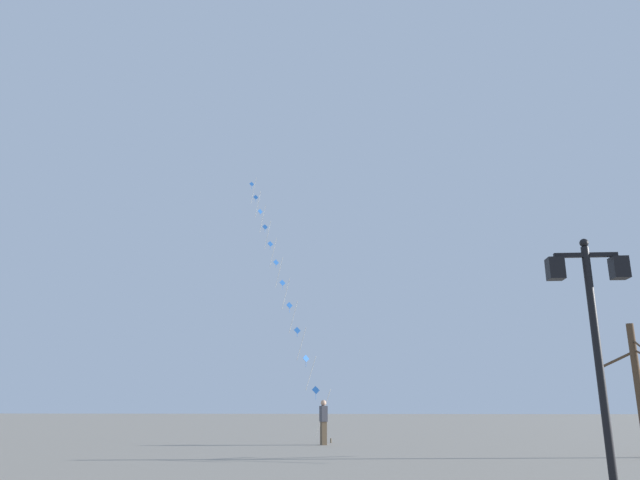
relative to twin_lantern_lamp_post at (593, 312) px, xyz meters
The scene contains 5 objects.
ground_plane 12.87m from the twin_lantern_lamp_post, 105.59° to the left, with size 160.00×160.00×0.00m, color gray.
twin_lantern_lamp_post is the anchor object (origin of this frame).
kite_train 24.66m from the twin_lantern_lamp_post, 111.39° to the left, with size 6.68×14.64×17.36m.
kite_flyer 14.93m from the twin_lantern_lamp_post, 112.59° to the left, with size 0.36×0.62×1.71m.
bare_tree 9.71m from the twin_lantern_lamp_post, 62.85° to the left, with size 1.66×2.27×4.01m.
Camera 1 is at (-0.80, -2.81, 1.54)m, focal length 33.10 mm.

